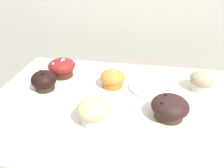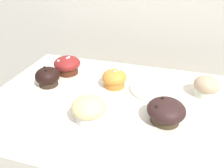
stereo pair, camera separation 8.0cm
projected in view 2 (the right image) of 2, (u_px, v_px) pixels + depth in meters
The scene contains 8 objects.
wall_back at pixel (148, 54), 1.29m from camera, with size 3.20×0.10×1.80m, color beige.
muffin_front_center at pixel (48, 77), 0.86m from camera, with size 0.10×0.10×0.08m.
muffin_back_left at pixel (206, 87), 0.80m from camera, with size 0.09×0.09×0.08m.
muffin_back_right at pixel (89, 109), 0.67m from camera, with size 0.11×0.11×0.08m.
muffin_front_left at pixel (166, 111), 0.67m from camera, with size 0.12×0.12×0.08m.
muffin_front_right at pixel (114, 79), 0.86m from camera, with size 0.10×0.10×0.07m.
muffin_back_center at pixel (67, 65), 0.95m from camera, with size 0.11×0.11×0.08m.
serving_plate at pixel (153, 89), 0.85m from camera, with size 0.18×0.18×0.01m.
Camera 2 is at (0.13, -0.61, 1.40)m, focal length 35.00 mm.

